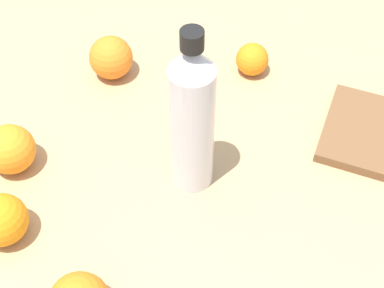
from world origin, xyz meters
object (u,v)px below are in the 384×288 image
(water_bottle, at_px, (192,119))
(orange_0, at_px, (10,149))
(orange_3, at_px, (111,58))
(orange_4, at_px, (1,220))
(orange_1, at_px, (252,59))

(water_bottle, xyz_separation_m, orange_0, (0.28, 0.03, -0.09))
(orange_3, xyz_separation_m, orange_4, (0.05, 0.36, -0.00))
(orange_4, bearing_deg, water_bottle, -147.02)
(orange_1, bearing_deg, orange_3, 13.04)
(orange_3, bearing_deg, orange_0, 69.44)
(orange_0, height_order, orange_1, orange_0)
(orange_1, height_order, orange_4, orange_4)
(water_bottle, height_order, orange_3, water_bottle)
(orange_0, distance_m, orange_3, 0.26)
(orange_1, height_order, orange_3, orange_3)
(orange_0, xyz_separation_m, orange_1, (-0.34, -0.30, -0.01))
(orange_0, relative_size, orange_4, 1.04)
(water_bottle, height_order, orange_0, water_bottle)
(water_bottle, distance_m, orange_4, 0.31)
(orange_1, distance_m, orange_4, 0.52)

